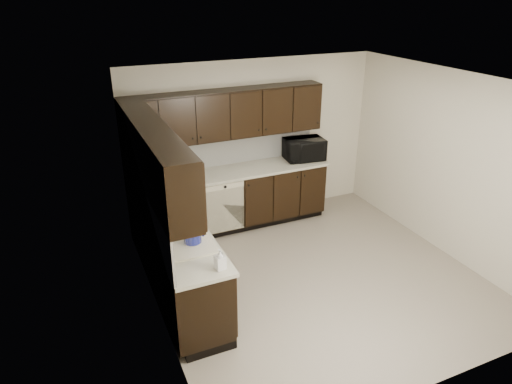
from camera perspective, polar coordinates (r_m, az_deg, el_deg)
floor at (r=6.10m, az=7.28°, el=-10.38°), size 4.00×4.00×0.00m
ceiling at (r=5.11m, az=8.78°, el=13.33°), size 4.00×4.00×0.00m
wall_back at (r=7.14m, az=-0.38°, el=6.38°), size 4.00×0.02×2.50m
wall_left at (r=4.83m, az=-12.83°, el=-3.47°), size 0.02×4.00×2.50m
wall_right at (r=6.70m, az=22.77°, el=3.19°), size 0.02×4.00×2.50m
wall_front at (r=4.14m, az=22.60°, el=-9.92°), size 4.00×0.02×2.50m
lower_cabinets at (r=6.38m, az=-5.49°, el=-4.24°), size 3.00×2.80×0.90m
countertop at (r=6.15m, az=-5.69°, el=-0.10°), size 3.03×2.83×0.04m
backsplash at (r=6.18m, az=-8.26°, el=2.51°), size 3.00×2.80×0.48m
upper_cabinets at (r=5.91m, az=-7.20°, el=7.62°), size 3.00×2.80×0.70m
dishwasher at (r=6.66m, az=-3.87°, el=-1.60°), size 0.58×0.04×0.78m
sink at (r=5.05m, az=-8.86°, el=-6.60°), size 0.54×0.82×0.42m
microwave at (r=7.26m, az=6.04°, el=5.34°), size 0.65×0.47×0.34m
soap_bottle_a at (r=4.46m, az=-4.53°, el=-8.37°), size 0.11×0.11×0.21m
soap_bottle_b at (r=5.13m, az=-11.63°, el=-4.07°), size 0.11×0.11×0.23m
toaster_oven at (r=6.52m, az=-13.35°, el=1.94°), size 0.39×0.34×0.20m
storage_bin at (r=5.26m, az=-9.54°, el=-3.39°), size 0.49×0.38×0.19m
blue_pitcher at (r=4.88m, az=-7.97°, el=-4.98°), size 0.24×0.24×0.28m
teal_tumbler at (r=6.21m, az=-10.58°, el=1.01°), size 0.09×0.09×0.19m
paper_towel_roll at (r=5.42m, az=-9.96°, el=-2.05°), size 0.15×0.15×0.27m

